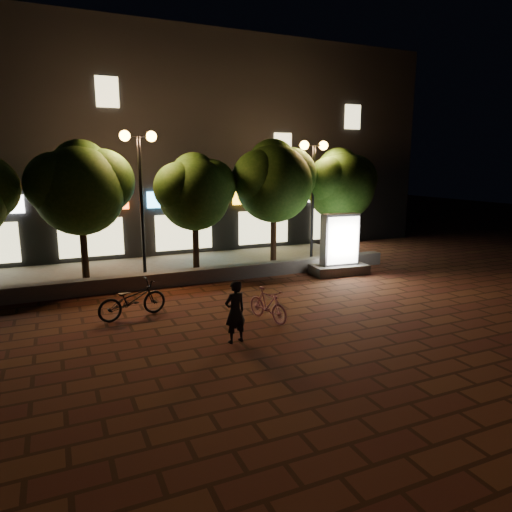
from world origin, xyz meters
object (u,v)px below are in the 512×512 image
tree_mid (195,189)px  street_lamp_right (313,170)px  tree_left (81,185)px  street_lamp_left (140,167)px  scooter_pink (268,305)px  tree_right (274,179)px  ad_kiosk (339,250)px  scooter_parked (132,300)px  rider (235,312)px  tree_far_right (341,182)px

tree_mid → street_lamp_right: size_ratio=0.90×
tree_left → tree_mid: size_ratio=1.09×
tree_mid → street_lamp_left: (-2.05, -0.26, 0.81)m
street_lamp_right → scooter_pink: 8.30m
street_lamp_left → scooter_pink: street_lamp_left is taller
tree_right → street_lamp_right: tree_right is taller
street_lamp_left → ad_kiosk: size_ratio=2.24×
ad_kiosk → scooter_parked: 8.30m
ad_kiosk → rider: size_ratio=1.54×
tree_mid → ad_kiosk: 5.92m
scooter_parked → tree_left: bearing=-3.0°
tree_left → tree_far_right: tree_left is taller
ad_kiosk → scooter_pink: ad_kiosk is taller
tree_mid → street_lamp_left: street_lamp_left is taller
tree_left → scooter_pink: 7.94m
tree_mid → rider: size_ratio=2.99×
tree_mid → tree_left: bearing=180.0°
tree_left → tree_mid: tree_left is taller
ad_kiosk → rider: (-6.13, -4.77, -0.18)m
tree_right → tree_far_right: size_ratio=1.06×
tree_far_right → rider: bearing=-137.2°
tree_left → tree_right: size_ratio=0.97×
scooter_pink → tree_left: bearing=108.5°
tree_right → street_lamp_left: size_ratio=0.98×
ad_kiosk → street_lamp_right: bearing=89.1°
ad_kiosk → scooter_parked: bearing=-166.3°
tree_mid → rider: bearing=-99.7°
tree_left → tree_mid: 4.00m
tree_mid → street_lamp_left: bearing=-172.7°
tree_right → ad_kiosk: bearing=-55.8°
tree_mid → street_lamp_left: 2.22m
rider → street_lamp_right: bearing=-143.2°
scooter_pink → rider: size_ratio=0.98×
tree_left → rider: tree_left is taller
street_lamp_left → ad_kiosk: (6.97, -2.11, -3.09)m
tree_mid → ad_kiosk: size_ratio=1.94×
scooter_pink → tree_mid: bearing=75.6°
tree_left → tree_right: bearing=0.0°
street_lamp_right → scooter_parked: 9.67m
street_lamp_left → street_lamp_right: 7.00m
tree_left → street_lamp_right: 8.96m
ad_kiosk → scooter_pink: size_ratio=1.57×
street_lamp_right → street_lamp_left: bearing=180.0°
tree_far_right → scooter_pink: size_ratio=3.23×
scooter_pink → tree_far_right: bearing=28.0°
tree_mid → ad_kiosk: (4.92, -2.37, -2.28)m
tree_far_right → scooter_pink: tree_far_right is taller
tree_mid → tree_far_right: size_ratio=0.95×
scooter_parked → street_lamp_right: bearing=-77.4°
tree_mid → scooter_parked: bearing=-125.9°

